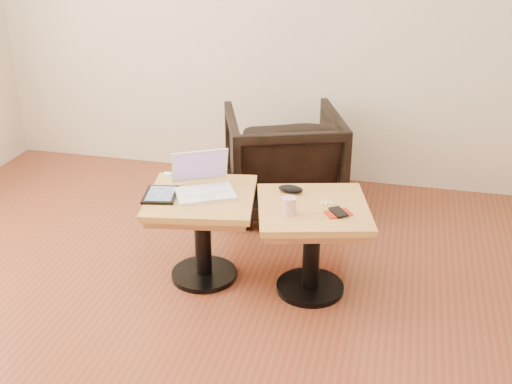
% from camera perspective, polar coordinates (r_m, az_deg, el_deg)
% --- Properties ---
extents(room_shell, '(4.52, 4.52, 2.71)m').
position_cam_1_polar(room_shell, '(2.69, -7.83, 9.78)').
color(room_shell, maroon).
rests_on(room_shell, ground).
extents(side_table_left, '(0.68, 0.68, 0.53)m').
position_cam_1_polar(side_table_left, '(3.63, -4.83, -2.13)').
color(side_table_left, black).
rests_on(side_table_left, ground).
extents(side_table_right, '(0.71, 0.71, 0.53)m').
position_cam_1_polar(side_table_right, '(3.50, 5.03, -3.17)').
color(side_table_right, black).
rests_on(side_table_right, ground).
extents(laptop, '(0.42, 0.41, 0.22)m').
position_cam_1_polar(laptop, '(3.58, -4.69, 0.69)').
color(laptop, white).
rests_on(laptop, side_table_left).
extents(tablet, '(0.22, 0.26, 0.02)m').
position_cam_1_polar(tablet, '(3.57, -8.47, -0.24)').
color(tablet, black).
rests_on(tablet, side_table_left).
extents(charging_adapter, '(0.04, 0.04, 0.02)m').
position_cam_1_polar(charging_adapter, '(3.81, -7.89, 1.52)').
color(charging_adapter, white).
rests_on(charging_adapter, side_table_left).
extents(glasses_case, '(0.14, 0.07, 0.04)m').
position_cam_1_polar(glasses_case, '(3.58, 3.10, 0.27)').
color(glasses_case, black).
rests_on(glasses_case, side_table_right).
extents(striped_cup, '(0.07, 0.07, 0.09)m').
position_cam_1_polar(striped_cup, '(3.32, 2.96, -1.24)').
color(striped_cup, '#E2616E').
rests_on(striped_cup, side_table_right).
extents(earbuds_tangle, '(0.08, 0.06, 0.02)m').
position_cam_1_polar(earbuds_tangle, '(3.47, 6.32, -0.94)').
color(earbuds_tangle, white).
rests_on(earbuds_tangle, side_table_right).
extents(phone_on_sleeve, '(0.16, 0.15, 0.02)m').
position_cam_1_polar(phone_on_sleeve, '(3.37, 7.32, -1.83)').
color(phone_on_sleeve, maroon).
rests_on(phone_on_sleeve, side_table_right).
extents(armchair, '(0.99, 1.00, 0.71)m').
position_cam_1_polar(armchair, '(4.49, 2.43, 2.83)').
color(armchair, black).
rests_on(armchair, ground).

